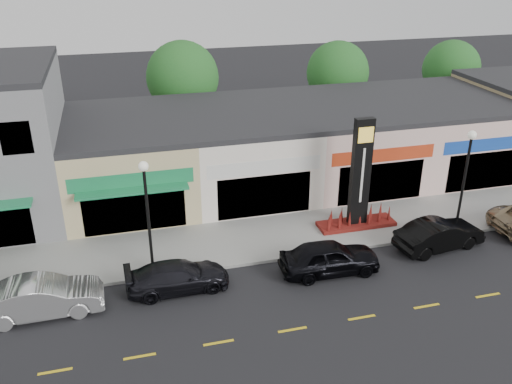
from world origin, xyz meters
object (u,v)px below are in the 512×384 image
at_px(lamp_east_near, 466,171).
at_px(car_black_sedan, 330,257).
at_px(lamp_west_near, 147,207).
at_px(pylon_sign, 359,190).
at_px(car_white_van, 42,297).
at_px(car_black_conv, 439,235).
at_px(car_dark_sedan, 178,277).

xyz_separation_m(lamp_east_near, car_black_sedan, (-8.04, -1.97, -2.68)).
bearing_deg(lamp_west_near, pylon_sign, 8.77).
bearing_deg(car_black_sedan, pylon_sign, -38.02).
bearing_deg(car_white_van, car_black_conv, -89.67).
bearing_deg(pylon_sign, car_white_van, -167.19).
relative_size(pylon_sign, car_black_conv, 1.30).
xyz_separation_m(lamp_west_near, car_dark_sedan, (0.97, -1.54, -2.82)).
distance_m(pylon_sign, car_black_conv, 4.59).
xyz_separation_m(lamp_west_near, car_black_sedan, (7.96, -1.97, -2.68)).
bearing_deg(pylon_sign, car_black_sedan, -129.71).
xyz_separation_m(lamp_west_near, car_white_van, (-4.63, -1.85, -2.68)).
height_order(car_dark_sedan, car_black_sedan, car_black_sedan).
bearing_deg(car_black_conv, car_white_van, 83.12).
distance_m(car_white_van, car_black_conv, 18.73).
bearing_deg(car_black_sedan, car_white_van, 91.17).
relative_size(car_dark_sedan, car_black_sedan, 0.98).
relative_size(lamp_east_near, pylon_sign, 0.91).
height_order(pylon_sign, car_black_conv, pylon_sign).
xyz_separation_m(car_white_van, car_dark_sedan, (5.60, 0.32, -0.14)).
bearing_deg(car_black_sedan, lamp_west_near, 77.79).
height_order(lamp_east_near, car_dark_sedan, lamp_east_near).
xyz_separation_m(pylon_sign, car_black_conv, (3.10, -3.02, -1.51)).
distance_m(car_white_van, car_black_sedan, 12.58).
bearing_deg(car_dark_sedan, lamp_west_near, 30.80).
bearing_deg(car_black_sedan, car_dark_sedan, 88.14).
bearing_deg(car_white_van, car_dark_sedan, -88.04).
bearing_deg(car_white_van, lamp_west_near, -69.45).
height_order(lamp_east_near, pylon_sign, pylon_sign).
bearing_deg(lamp_east_near, lamp_west_near, 180.00).
height_order(car_black_sedan, car_black_conv, car_black_sedan).
distance_m(lamp_east_near, car_white_van, 20.88).
bearing_deg(lamp_east_near, car_black_conv, -145.16).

